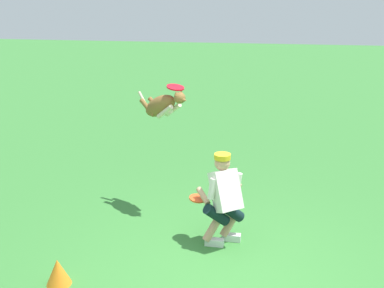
{
  "coord_description": "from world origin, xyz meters",
  "views": [
    {
      "loc": [
        -0.51,
        4.8,
        3.27
      ],
      "look_at": [
        0.64,
        -1.32,
        1.27
      ],
      "focal_mm": 42.94,
      "sensor_mm": 36.0,
      "label": 1
    }
  ],
  "objects_px": {
    "dog": "(162,106)",
    "frisbee_flying": "(175,87)",
    "frisbee_held": "(198,198)",
    "training_cone": "(58,272)",
    "person": "(224,197)"
  },
  "relations": [
    {
      "from": "dog",
      "to": "frisbee_flying",
      "type": "xyz_separation_m",
      "value": [
        -0.23,
        0.09,
        0.31
      ]
    },
    {
      "from": "frisbee_held",
      "to": "training_cone",
      "type": "bearing_deg",
      "value": 44.29
    },
    {
      "from": "frisbee_held",
      "to": "training_cone",
      "type": "distance_m",
      "value": 2.05
    },
    {
      "from": "dog",
      "to": "frisbee_flying",
      "type": "distance_m",
      "value": 0.39
    },
    {
      "from": "person",
      "to": "dog",
      "type": "distance_m",
      "value": 1.78
    },
    {
      "from": "dog",
      "to": "person",
      "type": "bearing_deg",
      "value": -9.98
    },
    {
      "from": "person",
      "to": "frisbee_flying",
      "type": "height_order",
      "value": "frisbee_flying"
    },
    {
      "from": "person",
      "to": "training_cone",
      "type": "distance_m",
      "value": 2.3
    },
    {
      "from": "person",
      "to": "frisbee_held",
      "type": "distance_m",
      "value": 0.4
    },
    {
      "from": "person",
      "to": "frisbee_flying",
      "type": "distance_m",
      "value": 1.8
    },
    {
      "from": "person",
      "to": "training_cone",
      "type": "xyz_separation_m",
      "value": [
        1.81,
        1.32,
        -0.53
      ]
    },
    {
      "from": "dog",
      "to": "frisbee_held",
      "type": "height_order",
      "value": "dog"
    },
    {
      "from": "person",
      "to": "frisbee_held",
      "type": "relative_size",
      "value": 5.49
    },
    {
      "from": "person",
      "to": "training_cone",
      "type": "relative_size",
      "value": 3.92
    },
    {
      "from": "frisbee_flying",
      "to": "dog",
      "type": "bearing_deg",
      "value": -20.92
    }
  ]
}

